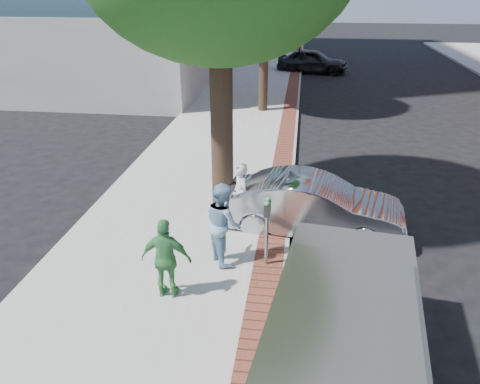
% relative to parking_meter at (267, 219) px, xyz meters
% --- Properties ---
extents(ground, '(120.00, 120.00, 0.00)m').
position_rel_parking_meter_xyz_m(ground, '(-0.65, 0.31, -1.21)').
color(ground, black).
rests_on(ground, ground).
extents(sidewalk, '(5.00, 60.00, 0.15)m').
position_rel_parking_meter_xyz_m(sidewalk, '(-2.15, 8.31, -1.13)').
color(sidewalk, '#9E9991').
rests_on(sidewalk, ground).
extents(brick_strip, '(0.60, 60.00, 0.01)m').
position_rel_parking_meter_xyz_m(brick_strip, '(0.05, 8.31, -1.05)').
color(brick_strip, brown).
rests_on(brick_strip, sidewalk).
extents(curb, '(0.10, 60.00, 0.15)m').
position_rel_parking_meter_xyz_m(curb, '(0.40, 8.31, -1.13)').
color(curb, gray).
rests_on(curb, ground).
extents(office_base, '(18.20, 22.20, 4.00)m').
position_rel_parking_meter_xyz_m(office_base, '(-13.65, 22.31, 0.79)').
color(office_base, gray).
rests_on(office_base, ground).
extents(signal_near, '(0.70, 0.15, 3.80)m').
position_rel_parking_meter_xyz_m(signal_near, '(0.25, 22.31, 1.05)').
color(signal_near, black).
rests_on(signal_near, ground).
extents(parking_meter, '(0.12, 0.32, 1.47)m').
position_rel_parking_meter_xyz_m(parking_meter, '(0.00, 0.00, 0.00)').
color(parking_meter, gray).
rests_on(parking_meter, sidewalk).
extents(person_gray, '(0.60, 0.68, 1.56)m').
position_rel_parking_meter_xyz_m(person_gray, '(-0.73, 1.53, -0.27)').
color(person_gray, '#B5B5BA').
rests_on(person_gray, sidewalk).
extents(person_officer, '(0.99, 1.05, 1.72)m').
position_rel_parking_meter_xyz_m(person_officer, '(-0.89, 0.06, -0.20)').
color(person_officer, '#7DA5C2').
rests_on(person_officer, sidewalk).
extents(person_green, '(0.92, 0.39, 1.56)m').
position_rel_parking_meter_xyz_m(person_green, '(-1.70, -1.25, -0.28)').
color(person_green, '#41914C').
rests_on(person_green, sidewalk).
extents(sedan_silver, '(4.29, 1.92, 1.37)m').
position_rel_parking_meter_xyz_m(sedan_silver, '(0.95, 1.75, -0.52)').
color(sedan_silver, '#A8ABAF').
rests_on(sedan_silver, ground).
extents(bg_car, '(4.55, 2.29, 1.49)m').
position_rel_parking_meter_xyz_m(bg_car, '(1.08, 22.46, -0.46)').
color(bg_car, black).
rests_on(bg_car, ground).
extents(van, '(2.50, 5.12, 1.82)m').
position_rel_parking_meter_xyz_m(van, '(1.25, -3.24, -0.21)').
color(van, gray).
rests_on(van, ground).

